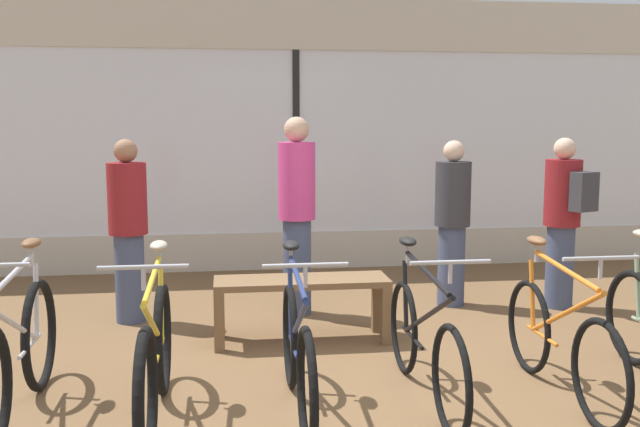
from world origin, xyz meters
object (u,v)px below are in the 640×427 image
bicycle_right (560,340)px  customer_by_window (128,227)px  bicycle_center_right (424,342)px  customer_near_rack (452,220)px  customer_mid_floor (563,217)px  bicycle_left (155,359)px  display_bench (302,290)px  bicycle_center_left (297,353)px  customer_near_bench (297,211)px  bicycle_far_left (17,355)px

bicycle_right → customer_by_window: (-2.97, 2.16, 0.47)m
bicycle_center_right → bicycle_right: bearing=-4.2°
customer_near_rack → customer_mid_floor: bearing=-13.7°
bicycle_left → bicycle_right: bearing=1.8°
customer_by_window → display_bench: bearing=-28.0°
bicycle_center_left → bicycle_center_right: size_ratio=0.97×
bicycle_center_left → customer_by_window: size_ratio=1.03×
bicycle_center_right → customer_mid_floor: 2.84m
bicycle_center_right → bicycle_right: (0.88, -0.07, -0.00)m
bicycle_center_right → customer_near_rack: (0.92, 2.28, 0.45)m
bicycle_left → bicycle_center_left: (0.84, 0.02, -0.01)m
customer_mid_floor → customer_near_bench: bearing=177.2°
customer_near_bench → customer_by_window: bearing=-177.4°
bicycle_far_left → display_bench: 2.26m
bicycle_far_left → customer_by_window: customer_by_window is taller
customer_by_window → bicycle_left: bearing=-79.1°
bicycle_left → bicycle_center_right: bicycle_left is taller
bicycle_far_left → customer_near_bench: (1.88, 2.16, 0.56)m
bicycle_center_right → bicycle_right: bicycle_right is taller
display_bench → bicycle_right: bearing=-42.3°
bicycle_far_left → customer_mid_floor: bearing=24.8°
customer_mid_floor → bicycle_right: bearing=-116.4°
customer_near_rack → customer_mid_floor: customer_mid_floor is taller
bicycle_far_left → bicycle_right: (3.36, -0.07, -0.02)m
bicycle_far_left → bicycle_right: size_ratio=1.09×
bicycle_center_left → bicycle_left: bearing=-178.3°
bicycle_center_right → bicycle_far_left: bearing=179.9°
display_bench → customer_near_bench: bearing=86.7°
bicycle_left → bicycle_far_left: bearing=169.8°
bicycle_far_left → customer_mid_floor: customer_mid_floor is taller
bicycle_right → display_bench: (-1.52, 1.39, 0.04)m
display_bench → customer_near_bench: size_ratio=0.77×
customer_near_rack → customer_near_bench: customer_near_bench is taller
display_bench → bicycle_center_left: bearing=-97.1°
bicycle_right → display_bench: 2.06m
customer_by_window → customer_mid_floor: size_ratio=1.00×
bicycle_right → customer_near_bench: size_ratio=0.91×
customer_near_rack → bicycle_center_left: bearing=-125.9°
bicycle_right → customer_by_window: 3.70m
customer_mid_floor → bicycle_left: bearing=-148.7°
bicycle_far_left → bicycle_left: 0.83m
bicycle_center_right → display_bench: 1.47m
bicycle_far_left → bicycle_left: size_ratio=1.04×
bicycle_center_left → customer_mid_floor: 3.52m
customer_near_bench → display_bench: bearing=-93.3°
bicycle_center_right → customer_near_bench: 2.31m
bicycle_left → customer_near_rack: bearing=43.2°
customer_by_window → customer_mid_floor: (4.01, -0.06, 0.02)m
bicycle_left → bicycle_right: 2.54m
bicycle_center_left → display_bench: size_ratio=1.20×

